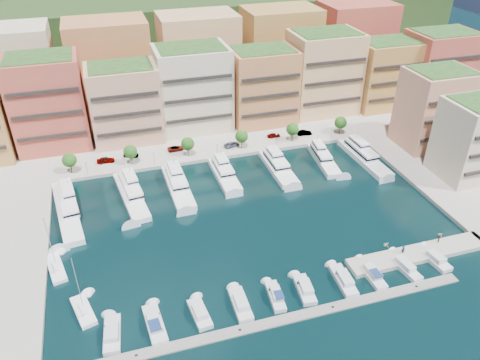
{
  "coord_description": "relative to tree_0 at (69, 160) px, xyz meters",
  "views": [
    {
      "loc": [
        -28.27,
        -83.14,
        66.22
      ],
      "look_at": [
        -0.08,
        8.79,
        6.0
      ],
      "focal_mm": 35.0,
      "sensor_mm": 36.0,
      "label": 1
    }
  ],
  "objects": [
    {
      "name": "lamppost_0",
      "position": [
        4.0,
        -2.3,
        -0.92
      ],
      "size": [
        0.3,
        0.3,
        4.2
      ],
      "color": "black",
      "rests_on": "north_quay"
    },
    {
      "name": "tree_0",
      "position": [
        0.0,
        0.0,
        0.0
      ],
      "size": [
        3.8,
        3.8,
        5.65
      ],
      "color": "#473323",
      "rests_on": "north_quay"
    },
    {
      "name": "lamppost_2",
      "position": [
        40.0,
        -2.3,
        -0.92
      ],
      "size": [
        0.3,
        0.3,
        4.2
      ],
      "color": "black",
      "rests_on": "north_quay"
    },
    {
      "name": "lamppost_3",
      "position": [
        58.0,
        -2.3,
        -0.92
      ],
      "size": [
        0.3,
        0.3,
        4.2
      ],
      "color": "black",
      "rests_on": "north_quay"
    },
    {
      "name": "yacht_6",
      "position": [
        79.74,
        -14.92,
        -3.53
      ],
      "size": [
        5.47,
        22.88,
        7.3
      ],
      "color": "white",
      "rests_on": "ground"
    },
    {
      "name": "tender_3",
      "position": [
        78.75,
        -51.13,
        -4.38
      ],
      "size": [
        1.44,
        1.26,
        0.73
      ],
      "primitive_type": "imported",
      "rotation": [
        0.0,
        0.0,
        1.52
      ],
      "color": "beige",
      "rests_on": "ground"
    },
    {
      "name": "apartment_1",
      "position": [
        -4.0,
        18.49,
        9.57
      ],
      "size": [
        20.0,
        16.5,
        26.8
      ],
      "color": "#BC533E",
      "rests_on": "north_quay"
    },
    {
      "name": "sailboat_1",
      "position": [
        -3.32,
        -37.55,
        -4.43
      ],
      "size": [
        4.76,
        9.79,
        13.2
      ],
      "color": "white",
      "rests_on": "ground"
    },
    {
      "name": "backblock_4",
      "position": [
        105.0,
        40.5,
        11.26
      ],
      "size": [
        26.0,
        18.0,
        30.0
      ],
      "primitive_type": "cube",
      "color": "#BC533E",
      "rests_on": "north_quay"
    },
    {
      "name": "backblock_1",
      "position": [
        15.0,
        40.5,
        11.26
      ],
      "size": [
        26.0,
        18.0,
        30.0
      ],
      "primitive_type": "cube",
      "color": "#CD724C",
      "rests_on": "north_quay"
    },
    {
      "name": "tree_2",
      "position": [
        32.0,
        0.0,
        0.0
      ],
      "size": [
        3.8,
        3.8,
        5.65
      ],
      "color": "#473323",
      "rests_on": "north_quay"
    },
    {
      "name": "apartment_7",
      "position": [
        124.0,
        14.49,
        8.57
      ],
      "size": [
        22.0,
        16.5,
        24.8
      ],
      "color": "#BC533E",
      "rests_on": "north_quay"
    },
    {
      "name": "tree_3",
      "position": [
        48.0,
        0.0,
        0.0
      ],
      "size": [
        3.8,
        3.8,
        5.65
      ],
      "color": "#473323",
      "rests_on": "north_quay"
    },
    {
      "name": "yacht_1",
      "position": [
        14.11,
        -15.06,
        -3.65
      ],
      "size": [
        7.37,
        23.31,
        7.3
      ],
      "color": "white",
      "rests_on": "ground"
    },
    {
      "name": "car_5",
      "position": [
        69.13,
        2.33,
        -2.99
      ],
      "size": [
        4.75,
        2.17,
        1.51
      ],
      "primitive_type": "imported",
      "rotation": [
        0.0,
        0.0,
        1.44
      ],
      "color": "gray",
      "rests_on": "north_quay"
    },
    {
      "name": "tender_1",
      "position": [
        65.16,
        -50.76,
        -4.3
      ],
      "size": [
        2.05,
        1.91,
        0.89
      ],
      "primitive_type": "imported",
      "rotation": [
        0.0,
        0.0,
        1.89
      ],
      "color": "beige",
      "rests_on": "ground"
    },
    {
      "name": "tree_4",
      "position": [
        64.0,
        0.0,
        0.0
      ],
      "size": [
        3.8,
        3.8,
        5.65
      ],
      "color": "#473323",
      "rests_on": "north_quay"
    },
    {
      "name": "hillside",
      "position": [
        40.0,
        76.5,
        -4.74
      ],
      "size": [
        240.0,
        40.0,
        58.0
      ],
      "primitive_type": "cube",
      "color": "#1B3817",
      "rests_on": "ground"
    },
    {
      "name": "sailboat_0",
      "position": [
        1.8,
        -51.07,
        -4.43
      ],
      "size": [
        4.85,
        8.65,
        13.2
      ],
      "color": "white",
      "rests_on": "ground"
    },
    {
      "name": "cruiser_1",
      "position": [
        13.89,
        -58.12,
        -4.17
      ],
      "size": [
        3.56,
        9.36,
        2.66
      ],
      "color": "silver",
      "rests_on": "ground"
    },
    {
      "name": "ground",
      "position": [
        40.0,
        -33.5,
        -4.74
      ],
      "size": [
        400.0,
        400.0,
        0.0
      ],
      "primitive_type": "plane",
      "color": "black",
      "rests_on": "ground"
    },
    {
      "name": "tree_5",
      "position": [
        80.0,
        0.0,
        0.0
      ],
      "size": [
        3.8,
        3.8,
        5.65
      ],
      "color": "#473323",
      "rests_on": "north_quay"
    },
    {
      "name": "backblock_3",
      "position": [
        75.0,
        40.5,
        11.26
      ],
      "size": [
        26.0,
        18.0,
        30.0
      ],
      "primitive_type": "cube",
      "color": "#BB8044",
      "rests_on": "north_quay"
    },
    {
      "name": "cruiser_5",
      "position": [
        42.75,
        -58.08,
        -4.2
      ],
      "size": [
        3.54,
        7.95,
        2.55
      ],
      "color": "silver",
      "rests_on": "ground"
    },
    {
      "name": "south_pontoon",
      "position": [
        37.0,
        -63.5,
        -4.74
      ],
      "size": [
        72.0,
        2.2,
        0.35
      ],
      "primitive_type": "cube",
      "color": "gray",
      "rests_on": "ground"
    },
    {
      "name": "backblock_2",
      "position": [
        45.0,
        40.5,
        11.26
      ],
      "size": [
        26.0,
        18.0,
        30.0
      ],
      "primitive_type": "cube",
      "color": "#E6AE7A",
      "rests_on": "north_quay"
    },
    {
      "name": "cruiser_3",
      "position": [
        29.79,
        -58.09,
        -4.2
      ],
      "size": [
        2.95,
        8.34,
        2.55
      ],
      "color": "silver",
      "rests_on": "ground"
    },
    {
      "name": "apartment_2",
      "position": [
        17.0,
        16.49,
        7.57
      ],
      "size": [
        20.0,
        15.5,
        22.8
      ],
      "color": "tan",
      "rests_on": "north_quay"
    },
    {
      "name": "cruiser_8",
      "position": [
        64.7,
        -58.1,
        -4.2
      ],
      "size": [
        3.45,
        9.22,
        2.55
      ],
      "color": "silver",
      "rests_on": "ground"
    },
    {
      "name": "tree_1",
      "position": [
        16.0,
        0.0,
        0.0
      ],
      "size": [
        3.8,
        3.8,
        5.65
      ],
      "color": "#473323",
      "rests_on": "north_quay"
    },
    {
      "name": "car_1",
      "position": [
        16.18,
        3.96,
        -3.05
      ],
      "size": [
        4.43,
        2.78,
        1.38
      ],
      "primitive_type": "imported",
      "rotation": [
        0.0,
        0.0,
        1.23
      ],
      "color": "gray",
      "rests_on": "north_quay"
    },
    {
      "name": "car_4",
      "position": [
        59.5,
        3.68,
        -3.06
      ],
      "size": [
        4.04,
        1.64,
        1.37
      ],
      "primitive_type": "imported",
      "rotation": [
        0.0,
        0.0,
        1.57
      ],
      "color": "gray",
      "rests_on": "north_quay"
    },
    {
      "name": "person_0",
      "position": [
        66.49,
        -54.78,
        -2.77
      ],
      "size": [
        0.7,
        0.83,
        1.95
      ],
      "primitive_type": "imported",
      "rotation": [
        0.0,
        0.0,
        1.96
      ],
      "color": "#222744",
      "rests_on": "finger_pier"
    },
    {
      "name": "car_2",
      "position": [
        29.1,
        4.04,
        -3.07
      ],
      "size": [
        4.88,
        2.37,
        1.34
      ],
      "primitive_type": "imported",
      "rotation": [
        0.0,
        0.0,
        1.6
      ],
      "color": "gray",
      "rests_on": "north_quay"
    },
    {
      "name": "backblock_0",
      "position": [
        -15.0,
        40.5,
        11.26
      ],
      "size": [
        26.0,
        18.0,
        30.0
      ],
      "primitive_type": "cube",
      "color": "beige",
      "rests_on": "north_quay"
    },
    {
      "name": "person_1",
      "position": [
        75.79,
        -53.98,
        -2.92
      ],
      "size": [
        1.01,
        0.96,
        1.64
      ],
      "primitive_type": "imported",
      "rotation": [
        0.0,
        0.0,
        3.74
      ],
      "color": "#4A342C",
      "rests_on": "finger_pier"
    },
    {
      "name": "lamppost_4",
      "position": [
        76.0,
        -2.3,
        -0.92
      ],
      "size": [
        0.3,
        0.3,
        4.2
      ],
      "color": "black",
      "rests_on": "north_quay"
    },
    {
      "name": "car_0",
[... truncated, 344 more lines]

